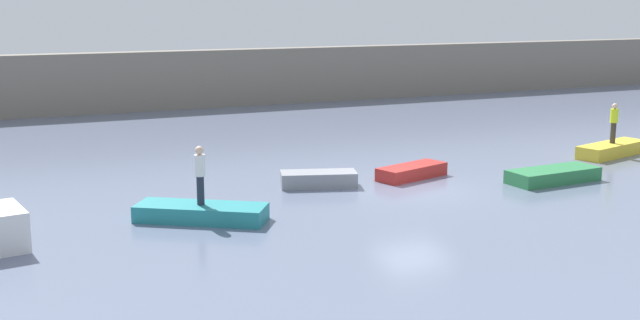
% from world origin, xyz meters
% --- Properties ---
extents(ground_plane, '(120.00, 120.00, 0.00)m').
position_xyz_m(ground_plane, '(0.00, 0.00, 0.00)').
color(ground_plane, slate).
extents(embankment_wall, '(80.00, 1.20, 3.43)m').
position_xyz_m(embankment_wall, '(0.00, 23.54, 1.71)').
color(embankment_wall, gray).
rests_on(embankment_wall, ground_plane).
extents(rowboat_teal, '(3.90, 3.17, 0.49)m').
position_xyz_m(rowboat_teal, '(-7.68, -0.87, 0.24)').
color(rowboat_teal, teal).
rests_on(rowboat_teal, ground_plane).
extents(rowboat_grey, '(2.81, 1.78, 0.52)m').
position_xyz_m(rowboat_grey, '(-2.77, 1.75, 0.26)').
color(rowboat_grey, gray).
rests_on(rowboat_grey, ground_plane).
extents(rowboat_red, '(2.97, 1.81, 0.47)m').
position_xyz_m(rowboat_red, '(0.88, 1.60, 0.24)').
color(rowboat_red, red).
rests_on(rowboat_red, ground_plane).
extents(rowboat_green, '(3.52, 1.50, 0.48)m').
position_xyz_m(rowboat_green, '(5.18, -0.97, 0.24)').
color(rowboat_green, '#2D7F47').
rests_on(rowboat_green, ground_plane).
extents(rowboat_yellow, '(3.86, 2.04, 0.53)m').
position_xyz_m(rowboat_yellow, '(10.63, 1.92, 0.27)').
color(rowboat_yellow, gold).
rests_on(rowboat_yellow, ground_plane).
extents(person_white_shirt, '(0.32, 0.32, 1.75)m').
position_xyz_m(person_white_shirt, '(-7.68, -0.87, 1.47)').
color(person_white_shirt, '#232838').
rests_on(person_white_shirt, rowboat_teal).
extents(person_hiviz_shirt, '(0.32, 0.32, 1.67)m').
position_xyz_m(person_hiviz_shirt, '(10.63, 1.92, 1.46)').
color(person_hiviz_shirt, '#38332D').
rests_on(person_hiviz_shirt, rowboat_yellow).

